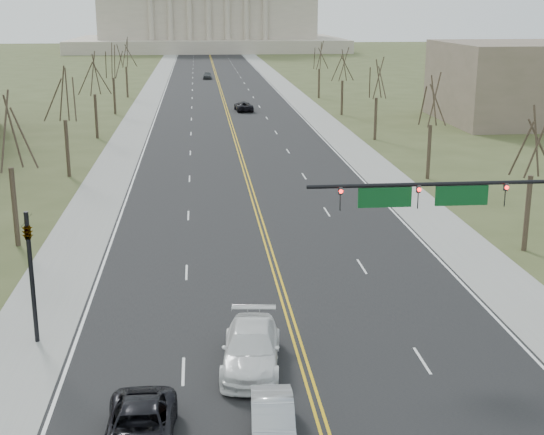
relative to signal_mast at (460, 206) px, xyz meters
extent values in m
cube|color=black|center=(-7.45, 96.50, -5.76)|extent=(20.00, 380.00, 0.01)
cube|color=black|center=(-7.45, -7.50, -5.76)|extent=(120.00, 14.00, 0.01)
cube|color=gray|center=(-19.45, 96.50, -5.75)|extent=(4.00, 380.00, 0.03)
cube|color=gray|center=(4.55, 96.50, -5.75)|extent=(4.00, 380.00, 0.03)
cube|color=gold|center=(-7.45, 96.50, -5.75)|extent=(0.42, 380.00, 0.01)
cube|color=silver|center=(-17.25, 96.50, -5.75)|extent=(0.15, 380.00, 0.01)
cube|color=silver|center=(2.35, 96.50, -5.75)|extent=(0.15, 380.00, 0.01)
cube|color=#C1B3A1|center=(-7.45, 236.50, -3.76)|extent=(90.00, 60.00, 4.00)
cube|color=#C1B3A1|center=(-7.45, 236.50, 6.24)|extent=(70.00, 40.00, 16.00)
cylinder|color=black|center=(-0.95, 0.00, 1.04)|extent=(12.00, 0.18, 0.18)
imported|color=black|center=(2.05, 0.00, 0.49)|extent=(0.35, 0.40, 1.10)
sphere|color=#FF0C0C|center=(2.05, -0.15, 0.84)|extent=(0.18, 0.18, 0.18)
imported|color=black|center=(-1.95, 0.00, 0.49)|extent=(0.35, 0.40, 1.10)
sphere|color=#FF0C0C|center=(-1.95, -0.15, 0.84)|extent=(0.18, 0.18, 0.18)
imported|color=black|center=(-5.45, 0.00, 0.49)|extent=(0.35, 0.40, 1.10)
sphere|color=#FF0C0C|center=(-5.45, -0.15, 0.84)|extent=(0.18, 0.18, 0.18)
cube|color=#0C4C1E|center=(0.05, 0.00, 0.49)|extent=(2.40, 0.12, 0.90)
cube|color=#0C4C1E|center=(-3.45, 0.00, 0.49)|extent=(2.40, 0.12, 0.90)
cylinder|color=black|center=(-18.95, 0.00, -2.76)|extent=(0.20, 0.20, 6.00)
imported|color=black|center=(-18.95, 0.00, -0.56)|extent=(0.32, 0.36, 0.99)
cylinder|color=#32251D|center=(8.05, 10.50, -3.42)|extent=(0.32, 0.32, 4.68)
cylinder|color=#32251D|center=(-22.95, 14.50, -3.29)|extent=(0.32, 0.32, 4.95)
cylinder|color=#32251D|center=(8.05, 30.50, -3.42)|extent=(0.32, 0.32, 4.68)
cylinder|color=#32251D|center=(-22.95, 34.50, -3.29)|extent=(0.32, 0.32, 4.95)
cylinder|color=#32251D|center=(8.05, 50.50, -3.42)|extent=(0.32, 0.32, 4.68)
cylinder|color=#32251D|center=(-22.95, 54.50, -3.29)|extent=(0.32, 0.32, 4.95)
cylinder|color=#32251D|center=(8.05, 70.50, -3.42)|extent=(0.32, 0.32, 4.68)
cylinder|color=#32251D|center=(-22.95, 74.50, -3.29)|extent=(0.32, 0.32, 4.95)
cylinder|color=#32251D|center=(8.05, 90.50, -3.42)|extent=(0.32, 0.32, 4.68)
cylinder|color=#32251D|center=(-22.95, 94.50, -3.29)|extent=(0.32, 0.32, 4.95)
cube|color=#695C4A|center=(32.55, 62.50, -0.76)|extent=(25.00, 20.00, 10.00)
imported|color=#A2A5AA|center=(-9.30, -8.86, -5.05)|extent=(1.70, 4.29, 1.39)
imported|color=black|center=(-13.80, -8.92, -5.04)|extent=(2.43, 5.15, 1.42)
imported|color=white|center=(-9.64, -3.36, -4.92)|extent=(2.97, 5.96, 1.66)
imported|color=black|center=(-5.07, 75.88, -5.06)|extent=(2.69, 5.12, 1.37)
imported|color=#484C50|center=(-9.44, 125.94, -5.03)|extent=(1.89, 4.32, 1.45)
camera|label=1|loc=(-11.57, -31.78, 8.63)|focal=50.00mm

